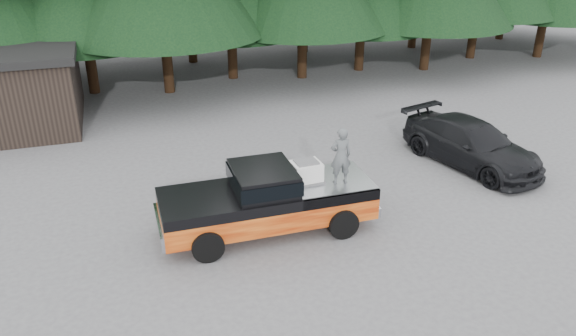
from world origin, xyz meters
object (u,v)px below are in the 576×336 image
object	(u,v)px
pickup_truck	(267,209)
parked_car	(471,144)
man_on_bed	(341,156)
air_compressor	(306,172)

from	to	relation	value
pickup_truck	parked_car	xyz separation A→B (m)	(7.95, 2.14, 0.10)
man_on_bed	parked_car	xyz separation A→B (m)	(5.95, 2.45, -1.36)
pickup_truck	air_compressor	size ratio (longest dim) A/B	7.55
pickup_truck	air_compressor	bearing A→B (deg)	2.40
parked_car	man_on_bed	bearing A→B (deg)	-172.96
pickup_truck	man_on_bed	bearing A→B (deg)	-8.77
air_compressor	man_on_bed	size ratio (longest dim) A/B	0.50
air_compressor	pickup_truck	bearing A→B (deg)	178.70
pickup_truck	man_on_bed	xyz separation A→B (m)	(1.99, -0.31, 1.47)
air_compressor	parked_car	xyz separation A→B (m)	(6.82, 2.09, -0.83)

